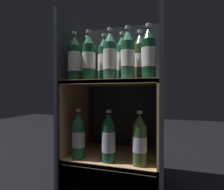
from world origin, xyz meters
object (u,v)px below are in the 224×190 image
object	(u,v)px
bottle_upper_front_4	(149,54)
bottle_upper_back_3	(140,58)
bottle_upper_front_0	(75,59)
bottle_lower_front_0	(79,136)
bottle_upper_back_2	(122,59)
bottle_lower_front_1	(108,139)
bottle_upper_back_0	(88,61)
bottle_upper_front_1	(89,58)
bottle_upper_back_1	(104,60)
bottle_upper_front_2	(110,57)
bottle_lower_front_2	(140,141)
bottle_upper_front_3	(128,56)

from	to	relation	value
bottle_upper_front_4	bottle_upper_back_3	bearing A→B (deg)	122.97
bottle_upper_front_4	bottle_upper_back_3	distance (m)	0.10
bottle_upper_front_0	bottle_lower_front_0	bearing A→B (deg)	-0.00
bottle_upper_back_2	bottle_lower_front_1	size ratio (longest dim) A/B	1.00
bottle_upper_back_0	bottle_lower_front_1	xyz separation A→B (m)	(0.16, -0.08, -0.43)
bottle_upper_back_0	bottle_lower_front_0	xyz separation A→B (m)	(-0.02, -0.08, -0.43)
bottle_upper_front_1	bottle_upper_back_1	xyz separation A→B (m)	(0.06, 0.08, -0.00)
bottle_upper_front_2	bottle_lower_front_2	size ratio (longest dim) A/B	1.00
bottle_upper_front_2	bottle_upper_back_1	distance (m)	0.10
bottle_upper_front_3	bottle_upper_back_0	xyz separation A→B (m)	(-0.26, 0.08, -0.00)
bottle_upper_front_1	bottle_upper_back_0	world-z (taller)	same
bottle_upper_front_3	bottle_upper_back_3	size ratio (longest dim) A/B	1.00
bottle_upper_back_1	bottle_upper_back_0	bearing A→B (deg)	-180.00
bottle_upper_front_1	bottle_lower_front_2	bearing A→B (deg)	-0.00
bottle_upper_front_2	bottle_upper_front_3	world-z (taller)	same
bottle_upper_front_0	bottle_upper_front_4	world-z (taller)	same
bottle_upper_back_1	bottle_upper_back_2	distance (m)	0.11
bottle_upper_front_4	bottle_upper_back_2	bearing A→B (deg)	152.05
bottle_upper_front_0	bottle_upper_front_3	bearing A→B (deg)	-0.00
bottle_upper_front_4	bottle_upper_back_1	size ratio (longest dim) A/B	1.00
bottle_upper_back_1	bottle_upper_front_3	bearing A→B (deg)	-27.43
bottle_upper_front_0	bottle_lower_front_1	size ratio (longest dim) A/B	1.00
bottle_upper_front_3	bottle_lower_front_2	world-z (taller)	bottle_upper_front_3
bottle_upper_back_1	bottle_lower_front_2	xyz separation A→B (m)	(0.22, -0.08, -0.43)
bottle_upper_front_0	bottle_upper_back_1	xyz separation A→B (m)	(0.15, 0.08, 0.00)
bottle_upper_back_1	bottle_lower_front_1	size ratio (longest dim) A/B	1.00
bottle_upper_front_2	bottle_upper_back_0	size ratio (longest dim) A/B	1.00
bottle_upper_front_0	bottle_lower_front_0	world-z (taller)	bottle_upper_front_0
bottle_upper_front_2	bottle_lower_front_2	xyz separation A→B (m)	(0.16, -0.00, -0.43)
bottle_upper_front_3	bottle_upper_back_3	xyz separation A→B (m)	(0.05, 0.08, 0.00)
bottle_upper_front_4	bottle_upper_back_0	world-z (taller)	same
bottle_lower_front_2	bottle_upper_front_1	bearing A→B (deg)	180.00
bottle_upper_front_0	bottle_upper_back_1	size ratio (longest dim) A/B	1.00
bottle_upper_front_3	bottle_upper_back_1	xyz separation A→B (m)	(-0.16, 0.08, -0.00)
bottle_upper_back_0	bottle_lower_front_0	distance (m)	0.44
bottle_upper_back_3	bottle_lower_front_0	bearing A→B (deg)	-166.29
bottle_upper_back_0	bottle_upper_back_2	distance (m)	0.21
bottle_upper_front_1	bottle_upper_back_3	bearing A→B (deg)	16.72
bottle_lower_front_2	bottle_upper_back_3	bearing A→B (deg)	96.08
bottle_lower_front_0	bottle_lower_front_1	bearing A→B (deg)	0.00
bottle_upper_back_0	bottle_upper_front_0	bearing A→B (deg)	-118.20
bottle_upper_back_0	bottle_lower_front_2	distance (m)	0.54
bottle_upper_front_4	bottle_upper_back_1	bearing A→B (deg)	162.77
bottle_upper_front_0	bottle_upper_front_1	size ratio (longest dim) A/B	1.00
bottle_upper_front_0	bottle_lower_front_2	distance (m)	0.56
bottle_upper_back_3	bottle_upper_back_1	bearing A→B (deg)	-180.00
bottle_upper_front_2	bottle_upper_front_4	world-z (taller)	same
bottle_upper_front_3	bottle_lower_front_1	xyz separation A→B (m)	(-0.10, 0.00, -0.43)
bottle_upper_back_0	bottle_upper_front_1	bearing A→B (deg)	-61.80
bottle_upper_front_1	bottle_upper_front_3	xyz separation A→B (m)	(0.22, -0.00, 0.00)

